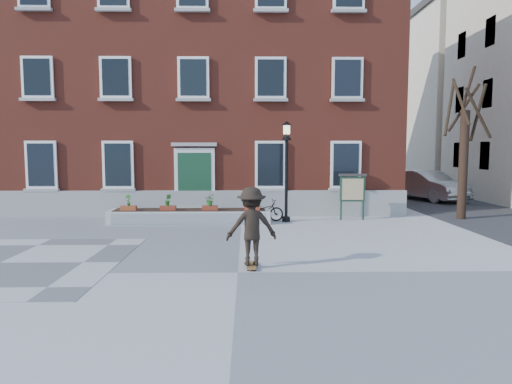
{
  "coord_description": "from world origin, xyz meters",
  "views": [
    {
      "loc": [
        0.22,
        -10.35,
        2.85
      ],
      "look_at": [
        0.5,
        4.0,
        1.5
      ],
      "focal_mm": 32.0,
      "sensor_mm": 36.0,
      "label": 1
    }
  ],
  "objects_px": {
    "bicycle": "(263,211)",
    "lamp_post": "(286,157)",
    "notice_board": "(352,189)",
    "skateboarder": "(251,226)",
    "parked_car": "(427,185)"
  },
  "relations": [
    {
      "from": "bicycle",
      "to": "lamp_post",
      "type": "relative_size",
      "value": 0.42
    },
    {
      "from": "bicycle",
      "to": "lamp_post",
      "type": "xyz_separation_m",
      "value": [
        0.92,
        0.02,
        2.1
      ]
    },
    {
      "from": "notice_board",
      "to": "skateboarder",
      "type": "distance_m",
      "value": 8.44
    },
    {
      "from": "bicycle",
      "to": "notice_board",
      "type": "relative_size",
      "value": 0.89
    },
    {
      "from": "bicycle",
      "to": "parked_car",
      "type": "distance_m",
      "value": 12.12
    },
    {
      "from": "bicycle",
      "to": "lamp_post",
      "type": "height_order",
      "value": "lamp_post"
    },
    {
      "from": "lamp_post",
      "to": "skateboarder",
      "type": "bearing_deg",
      "value": -101.55
    },
    {
      "from": "bicycle",
      "to": "parked_car",
      "type": "bearing_deg",
      "value": -64.02
    },
    {
      "from": "parked_car",
      "to": "skateboarder",
      "type": "bearing_deg",
      "value": -144.81
    },
    {
      "from": "notice_board",
      "to": "skateboarder",
      "type": "xyz_separation_m",
      "value": [
        -4.13,
        -7.36,
        -0.25
      ]
    },
    {
      "from": "parked_car",
      "to": "lamp_post",
      "type": "height_order",
      "value": "lamp_post"
    },
    {
      "from": "lamp_post",
      "to": "notice_board",
      "type": "xyz_separation_m",
      "value": [
        2.7,
        0.36,
        -1.28
      ]
    },
    {
      "from": "bicycle",
      "to": "lamp_post",
      "type": "distance_m",
      "value": 2.29
    },
    {
      "from": "bicycle",
      "to": "notice_board",
      "type": "bearing_deg",
      "value": -96.38
    },
    {
      "from": "lamp_post",
      "to": "skateboarder",
      "type": "height_order",
      "value": "lamp_post"
    }
  ]
}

